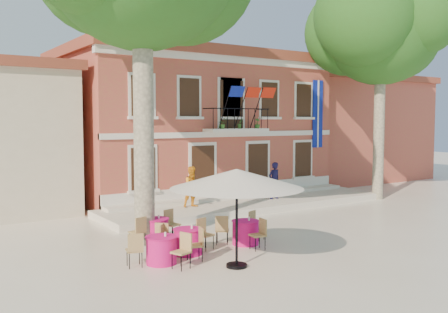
% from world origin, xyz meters
% --- Properties ---
extents(ground, '(90.00, 90.00, 0.00)m').
position_xyz_m(ground, '(0.00, 0.00, 0.00)').
color(ground, beige).
rests_on(ground, ground).
extents(main_building, '(13.50, 9.59, 7.50)m').
position_xyz_m(main_building, '(2.00, 9.99, 3.78)').
color(main_building, '#A35B3B').
rests_on(main_building, ground).
extents(neighbor_east, '(9.40, 9.40, 6.40)m').
position_xyz_m(neighbor_east, '(14.00, 11.00, 3.22)').
color(neighbor_east, '#A35B3B').
rests_on(neighbor_east, ground).
extents(terrace, '(14.00, 3.40, 0.30)m').
position_xyz_m(terrace, '(2.00, 4.40, 0.15)').
color(terrace, silver).
rests_on(terrace, ground).
extents(plane_tree_east, '(5.92, 5.92, 11.63)m').
position_xyz_m(plane_tree_east, '(8.79, 2.82, 8.62)').
color(plane_tree_east, '#A59E84').
rests_on(plane_tree_east, ground).
extents(patio_umbrella, '(3.60, 3.60, 2.68)m').
position_xyz_m(patio_umbrella, '(-3.85, -2.83, 2.40)').
color(patio_umbrella, black).
rests_on(patio_umbrella, ground).
extents(pedestrian_navy, '(0.65, 0.45, 1.72)m').
position_xyz_m(pedestrian_navy, '(3.23, 4.24, 1.16)').
color(pedestrian_navy, '#120F35').
rests_on(pedestrian_navy, terrace).
extents(pedestrian_orange, '(0.86, 0.68, 1.73)m').
position_xyz_m(pedestrian_orange, '(-1.03, 4.44, 1.16)').
color(pedestrian_orange, orange).
rests_on(pedestrian_orange, terrace).
extents(cafe_table_0, '(1.81, 1.81, 0.95)m').
position_xyz_m(cafe_table_0, '(-4.32, -0.99, 0.43)').
color(cafe_table_0, '#CA1367').
rests_on(cafe_table_0, ground).
extents(cafe_table_1, '(1.86, 1.72, 0.95)m').
position_xyz_m(cafe_table_1, '(-2.20, -0.97, 0.43)').
color(cafe_table_1, '#CA1367').
rests_on(cafe_table_1, ground).
extents(cafe_table_2, '(1.78, 1.83, 0.95)m').
position_xyz_m(cafe_table_2, '(-5.41, -1.43, 0.43)').
color(cafe_table_2, '#CA1367').
rests_on(cafe_table_2, ground).
extents(cafe_table_3, '(1.96, 0.90, 0.95)m').
position_xyz_m(cafe_table_3, '(-4.45, 0.93, 0.42)').
color(cafe_table_3, '#CA1367').
rests_on(cafe_table_3, ground).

